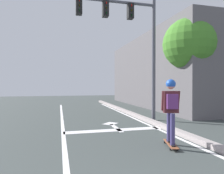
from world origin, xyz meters
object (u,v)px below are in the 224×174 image
Objects in this scene: skateboard at (171,144)px; roadside_tree at (189,45)px; skater at (171,103)px; traffic_signal_mast at (126,29)px.

roadside_tree is (3.27, 3.92, 3.39)m from skateboard.
roadside_tree is (3.27, 3.94, 2.37)m from skater.
traffic_signal_mast reaches higher than skateboard.
traffic_signal_mast reaches higher than skater.
skater is 0.30× the size of traffic_signal_mast.
traffic_signal_mast is at bearing -175.10° from roadside_tree.
traffic_signal_mast is (0.05, 3.66, 2.80)m from skater.
roadside_tree reaches higher than skater.
skater is at bearing -129.69° from roadside_tree.
skateboard is at bearing -90.65° from traffic_signal_mast.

